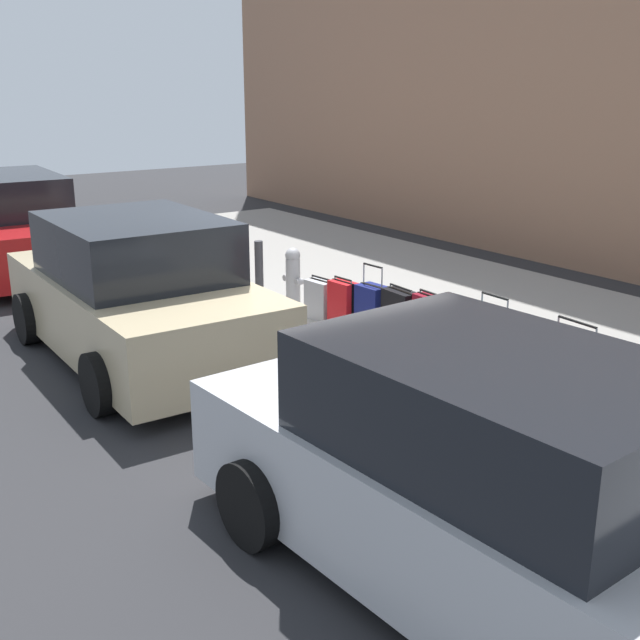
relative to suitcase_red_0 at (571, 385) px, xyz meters
The scene contains 16 objects.
ground_plane 3.39m from the suitcase_red_0, 10.59° to the left, with size 40.00×40.00×0.00m, color #28282B.
sidewalk_curb 3.82m from the suitcase_red_0, 29.71° to the right, with size 18.00×5.00×0.14m, color gray.
suitcase_red_0 is the anchor object (origin of this frame).
suitcase_silver_1 0.56m from the suitcase_red_0, ahead, with size 0.50×0.28×0.72m.
suitcase_teal_2 1.09m from the suitcase_red_0, ahead, with size 0.42×0.24×0.95m.
suitcase_olive_3 1.58m from the suitcase_red_0, ahead, with size 0.45×0.29×0.83m.
suitcase_maroon_4 2.06m from the suitcase_red_0, ahead, with size 0.40×0.20×0.77m.
suitcase_black_5 2.56m from the suitcase_red_0, ahead, with size 0.47×0.26×0.72m.
suitcase_navy_6 3.05m from the suitcase_red_0, ahead, with size 0.40×0.28×0.89m.
suitcase_red_7 3.50m from the suitcase_red_0, ahead, with size 0.39×0.23×0.65m.
suitcase_silver_8 3.96m from the suitcase_red_0, ahead, with size 0.42×0.28×0.57m.
fire_hydrant 4.73m from the suitcase_red_0, ahead, with size 0.39×0.21×0.81m.
bollard_post 5.39m from the suitcase_red_0, ahead, with size 0.12×0.12×0.81m, color #333338.
parked_car_silver_0 2.70m from the suitcase_red_0, 117.28° to the left, with size 4.56×2.11×1.63m.
parked_car_beige_1 4.88m from the suitcase_red_0, 29.36° to the left, with size 4.31×2.20×1.68m.
parked_car_red_2 10.01m from the suitcase_red_0, 13.80° to the left, with size 4.85×2.19×1.65m.
Camera 1 is at (-7.44, 5.14, 3.16)m, focal length 44.19 mm.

